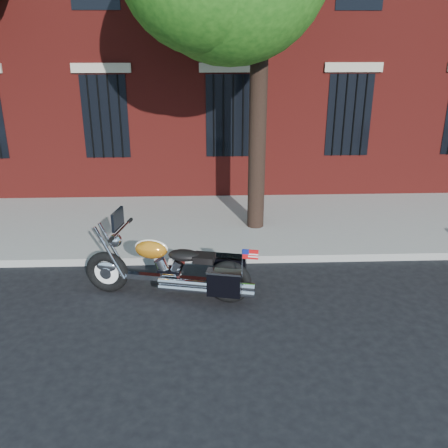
{
  "coord_description": "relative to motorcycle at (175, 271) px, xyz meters",
  "views": [
    {
      "loc": [
        -0.59,
        -7.31,
        4.17
      ],
      "look_at": [
        -0.27,
        0.8,
        1.01
      ],
      "focal_mm": 40.0,
      "sensor_mm": 36.0,
      "label": 1
    }
  ],
  "objects": [
    {
      "name": "curb",
      "position": [
        1.1,
        1.34,
        -0.43
      ],
      "size": [
        40.0,
        0.16,
        0.15
      ],
      "primitive_type": "cube",
      "color": "gray",
      "rests_on": "ground"
    },
    {
      "name": "sidewalk",
      "position": [
        1.1,
        3.22,
        -0.43
      ],
      "size": [
        40.0,
        3.6,
        0.15
      ],
      "primitive_type": "cube",
      "color": "gray",
      "rests_on": "ground"
    },
    {
      "name": "ground",
      "position": [
        1.1,
        -0.04,
        -0.5
      ],
      "size": [
        120.0,
        120.0,
        0.0
      ],
      "primitive_type": "plane",
      "color": "black",
      "rests_on": "ground"
    },
    {
      "name": "motorcycle",
      "position": [
        0.0,
        0.0,
        0.0
      ],
      "size": [
        2.83,
        1.23,
        1.49
      ],
      "rotation": [
        0.0,
        0.0,
        -0.21
      ],
      "color": "black",
      "rests_on": "ground"
    }
  ]
}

